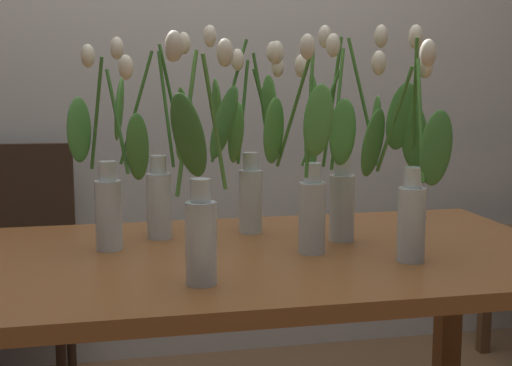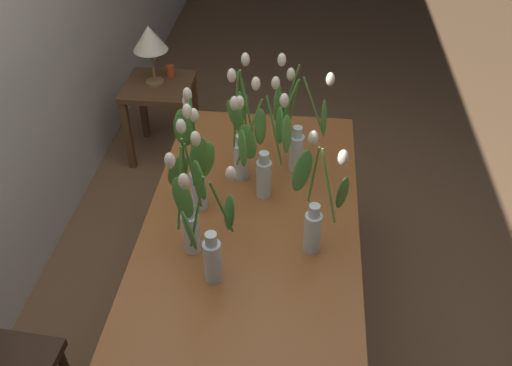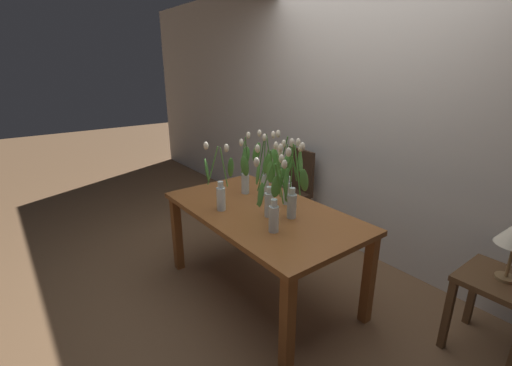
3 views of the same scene
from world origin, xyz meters
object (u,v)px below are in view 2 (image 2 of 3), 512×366
at_px(tulip_vase_0, 189,208).
at_px(tulip_vase_5, 264,164).
at_px(pillar_candle, 170,71).
at_px(dining_table, 253,230).
at_px(tulip_vase_3, 195,163).
at_px(tulip_vase_1, 212,245).
at_px(tulip_vase_4, 316,214).
at_px(tulip_vase_2, 294,129).
at_px(tulip_vase_6, 243,138).
at_px(table_lamp, 150,40).
at_px(side_table, 160,100).

relative_size(tulip_vase_0, tulip_vase_5, 1.04).
bearing_deg(pillar_candle, dining_table, -154.77).
bearing_deg(tulip_vase_3, pillar_candle, 17.83).
bearing_deg(pillar_candle, tulip_vase_5, -151.83).
distance_m(dining_table, tulip_vase_1, 0.46).
distance_m(tulip_vase_4, pillar_candle, 1.99).
bearing_deg(tulip_vase_5, tulip_vase_1, 163.43).
xyz_separation_m(tulip_vase_4, tulip_vase_5, (0.29, 0.22, -0.00)).
bearing_deg(tulip_vase_0, tulip_vase_2, -33.07).
xyz_separation_m(tulip_vase_4, tulip_vase_6, (0.41, 0.33, 0.04)).
relative_size(tulip_vase_0, tulip_vase_4, 1.05).
bearing_deg(tulip_vase_6, tulip_vase_1, 176.02).
bearing_deg(tulip_vase_2, tulip_vase_0, 146.93).
xyz_separation_m(tulip_vase_2, tulip_vase_3, (-0.31, 0.39, 0.01)).
bearing_deg(dining_table, tulip_vase_3, 82.80).
distance_m(tulip_vase_0, tulip_vase_1, 0.18).
bearing_deg(tulip_vase_4, tulip_vase_6, 38.27).
bearing_deg(table_lamp, tulip_vase_3, -157.93).
bearing_deg(tulip_vase_6, tulip_vase_4, -141.73).
height_order(tulip_vase_6, pillar_candle, tulip_vase_6).
bearing_deg(table_lamp, tulip_vase_4, -146.35).
xyz_separation_m(tulip_vase_1, tulip_vase_3, (0.40, 0.13, 0.06)).
xyz_separation_m(table_lamp, pillar_candle, (0.11, -0.08, -0.27)).
xyz_separation_m(tulip_vase_3, pillar_candle, (1.49, 0.48, -0.39)).
bearing_deg(table_lamp, tulip_vase_0, -160.39).
height_order(tulip_vase_5, table_lamp, tulip_vase_5).
xyz_separation_m(tulip_vase_0, tulip_vase_4, (0.05, -0.47, -0.03)).
height_order(side_table, pillar_candle, pillar_candle).
bearing_deg(tulip_vase_6, pillar_candle, 26.86).
height_order(tulip_vase_3, pillar_candle, tulip_vase_3).
bearing_deg(tulip_vase_3, dining_table, -97.20).
height_order(tulip_vase_3, side_table, tulip_vase_3).
bearing_deg(tulip_vase_1, dining_table, -16.42).
distance_m(tulip_vase_4, table_lamp, 1.91).
distance_m(tulip_vase_0, table_lamp, 1.74).
xyz_separation_m(tulip_vase_1, tulip_vase_4, (0.19, -0.37, 0.01)).
bearing_deg(side_table, tulip_vase_1, -159.27).
bearing_deg(pillar_candle, tulip_vase_6, -153.14).
xyz_separation_m(tulip_vase_1, table_lamp, (1.78, 0.69, -0.06)).
height_order(tulip_vase_2, tulip_vase_4, tulip_vase_2).
xyz_separation_m(tulip_vase_2, tulip_vase_5, (-0.22, 0.12, -0.04)).
height_order(tulip_vase_4, tulip_vase_6, tulip_vase_6).
height_order(tulip_vase_0, tulip_vase_5, tulip_vase_0).
relative_size(dining_table, tulip_vase_5, 2.95).
bearing_deg(dining_table, table_lamp, 29.47).
distance_m(tulip_vase_1, pillar_candle, 2.01).
relative_size(dining_table, tulip_vase_2, 2.81).
distance_m(tulip_vase_4, tulip_vase_5, 0.37).
xyz_separation_m(tulip_vase_1, tulip_vase_6, (0.60, -0.04, 0.06)).
relative_size(tulip_vase_2, tulip_vase_6, 0.98).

